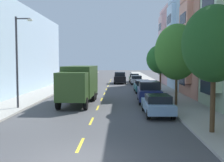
% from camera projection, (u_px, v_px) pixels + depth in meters
% --- Properties ---
extents(ground_plane, '(160.00, 160.00, 0.00)m').
position_uv_depth(ground_plane, '(107.00, 87.00, 40.35)').
color(ground_plane, '#424244').
extents(sidewalk_left, '(3.20, 120.00, 0.14)m').
position_uv_depth(sidewalk_left, '(55.00, 88.00, 38.54)').
color(sidewalk_left, '#99968E').
rests_on(sidewalk_left, ground_plane).
extents(sidewalk_right, '(3.20, 120.00, 0.14)m').
position_uv_depth(sidewalk_right, '(159.00, 88.00, 38.16)').
color(sidewalk_right, '#99968E').
rests_on(sidewalk_right, ground_plane).
extents(lane_centerline_dashes, '(0.14, 47.20, 0.01)m').
position_uv_depth(lane_centerline_dashes, '(106.00, 91.00, 34.87)').
color(lane_centerline_dashes, yellow).
rests_on(lane_centerline_dashes, ground_plane).
extents(townhouse_fourth_powder_blue, '(12.95, 7.93, 12.17)m').
position_uv_depth(townhouse_fourth_powder_blue, '(220.00, 45.00, 36.58)').
color(townhouse_fourth_powder_blue, '#9EB7CC').
rests_on(townhouse_fourth_powder_blue, ground_plane).
extents(townhouse_fifth_rose, '(14.24, 7.93, 12.19)m').
position_uv_depth(townhouse_fifth_rose, '(206.00, 48.00, 44.67)').
color(townhouse_fifth_rose, '#CC9E9E').
rests_on(townhouse_fifth_rose, ground_plane).
extents(street_tree_nearest, '(3.16, 3.16, 6.33)m').
position_uv_depth(street_tree_nearest, '(214.00, 44.00, 13.86)').
color(street_tree_nearest, '#47331E').
rests_on(street_tree_nearest, sidewalk_right).
extents(street_tree_second, '(3.61, 3.61, 6.61)m').
position_uv_depth(street_tree_second, '(177.00, 52.00, 22.87)').
color(street_tree_second, '#47331E').
rests_on(street_tree_second, sidewalk_right).
extents(street_tree_third, '(3.21, 3.21, 5.46)m').
position_uv_depth(street_tree_third, '(161.00, 59.00, 31.92)').
color(street_tree_third, '#47331E').
rests_on(street_tree_third, sidewalk_right).
extents(street_lamp, '(1.35, 0.28, 6.93)m').
position_uv_depth(street_lamp, '(19.00, 55.00, 21.38)').
color(street_lamp, '#38383D').
rests_on(street_lamp, sidewalk_left).
extents(delivery_box_truck, '(2.65, 8.00, 3.29)m').
position_uv_depth(delivery_box_truck, '(79.00, 82.00, 24.59)').
color(delivery_box_truck, '#2D471E').
rests_on(delivery_box_truck, ground_plane).
extents(parked_hatchback_forest, '(1.75, 4.01, 1.50)m').
position_uv_depth(parked_hatchback_forest, '(134.00, 78.00, 50.88)').
color(parked_hatchback_forest, '#194C28').
rests_on(parked_hatchback_forest, ground_plane).
extents(parked_pickup_orange, '(2.16, 5.36, 1.73)m').
position_uv_depth(parked_pickup_orange, '(81.00, 80.00, 44.50)').
color(parked_pickup_orange, orange).
rests_on(parked_pickup_orange, ground_plane).
extents(parked_hatchback_white, '(1.77, 4.01, 1.50)m').
position_uv_depth(parked_hatchback_white, '(75.00, 83.00, 37.85)').
color(parked_hatchback_white, silver).
rests_on(parked_hatchback_white, ground_plane).
extents(parked_wagon_teal, '(1.87, 4.72, 1.50)m').
position_uv_depth(parked_wagon_teal, '(142.00, 86.00, 33.30)').
color(parked_wagon_teal, '#195B60').
rests_on(parked_wagon_teal, ground_plane).
extents(parked_wagon_burgundy, '(1.85, 4.71, 1.50)m').
position_uv_depth(parked_wagon_burgundy, '(88.00, 77.00, 53.41)').
color(parked_wagon_burgundy, maroon).
rests_on(parked_wagon_burgundy, ground_plane).
extents(parked_sedan_silver, '(1.87, 4.53, 1.43)m').
position_uv_depth(parked_sedan_silver, '(136.00, 80.00, 45.54)').
color(parked_sedan_silver, '#B2B5BA').
rests_on(parked_sedan_silver, ground_plane).
extents(parked_sedan_sky, '(1.87, 4.53, 1.43)m').
position_uv_depth(parked_sedan_sky, '(158.00, 104.00, 19.28)').
color(parked_sedan_sky, '#7A9EC6').
rests_on(parked_sedan_sky, ground_plane).
extents(parked_pickup_champagne, '(2.07, 5.32, 1.73)m').
position_uv_depth(parked_pickup_champagne, '(91.00, 75.00, 60.68)').
color(parked_pickup_champagne, tan).
rests_on(parked_pickup_champagne, ground_plane).
extents(parked_suv_navy, '(2.07, 4.85, 1.93)m').
position_uv_depth(parked_suv_navy, '(149.00, 92.00, 25.31)').
color(parked_suv_navy, navy).
rests_on(parked_suv_navy, ground_plane).
extents(moving_black_sedan, '(1.95, 4.80, 1.93)m').
position_uv_depth(moving_black_sedan, '(120.00, 78.00, 47.56)').
color(moving_black_sedan, black).
rests_on(moving_black_sedan, ground_plane).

